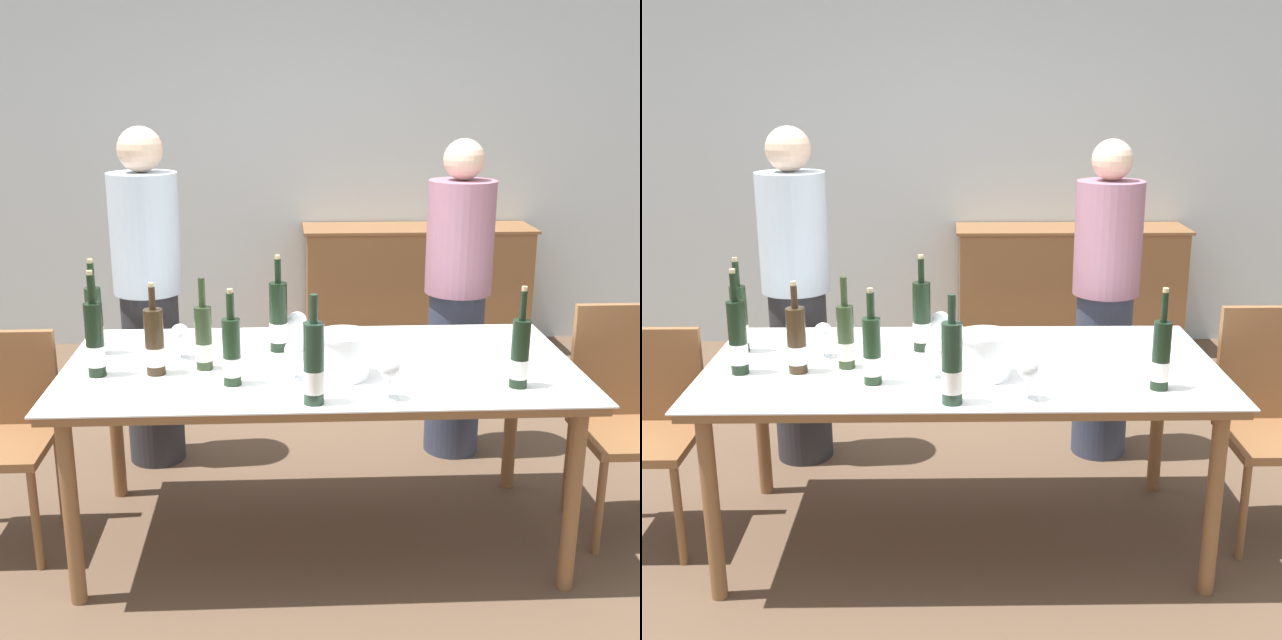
{
  "view_description": "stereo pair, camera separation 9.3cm",
  "coord_description": "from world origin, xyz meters",
  "views": [
    {
      "loc": [
        -0.14,
        -3.02,
        1.85
      ],
      "look_at": [
        0.0,
        0.0,
        0.96
      ],
      "focal_mm": 45.0,
      "sensor_mm": 36.0,
      "label": 1
    },
    {
      "loc": [
        -0.05,
        -3.02,
        1.85
      ],
      "look_at": [
        0.0,
        0.0,
        0.96
      ],
      "focal_mm": 45.0,
      "sensor_mm": 36.0,
      "label": 2
    }
  ],
  "objects": [
    {
      "name": "wine_bottle_3",
      "position": [
        -0.92,
        0.16,
        0.92
      ],
      "size": [
        0.07,
        0.07,
        0.4
      ],
      "color": "black",
      "rests_on": "dining_table"
    },
    {
      "name": "wine_bottle_5",
      "position": [
        -0.63,
        -0.09,
        0.9
      ],
      "size": [
        0.08,
        0.08,
        0.36
      ],
      "color": "#332314",
      "rests_on": "dining_table"
    },
    {
      "name": "sideboard_cabinet",
      "position": [
        0.81,
        2.5,
        0.45
      ],
      "size": [
        1.61,
        0.46,
        0.9
      ],
      "color": "brown",
      "rests_on": "ground_plane"
    },
    {
      "name": "back_wall",
      "position": [
        0.0,
        2.79,
        1.4
      ],
      "size": [
        8.0,
        0.1,
        2.8
      ],
      "color": "silver",
      "rests_on": "ground_plane"
    },
    {
      "name": "wine_glass_2",
      "position": [
        -0.09,
        0.21,
        0.89
      ],
      "size": [
        0.08,
        0.08,
        0.16
      ],
      "color": "white",
      "rests_on": "dining_table"
    },
    {
      "name": "wine_bottle_7",
      "position": [
        -0.16,
        0.17,
        0.92
      ],
      "size": [
        0.08,
        0.08,
        0.41
      ],
      "color": "black",
      "rests_on": "dining_table"
    },
    {
      "name": "person_host",
      "position": [
        -0.8,
        0.8,
        0.84
      ],
      "size": [
        0.33,
        0.33,
        1.67
      ],
      "color": "#2D2D33",
      "rests_on": "ground_plane"
    },
    {
      "name": "wine_bottle_4",
      "position": [
        -0.86,
        -0.1,
        0.92
      ],
      "size": [
        0.07,
        0.07,
        0.41
      ],
      "color": "black",
      "rests_on": "dining_table"
    },
    {
      "name": "wine_bottle_1",
      "position": [
        -0.04,
        -0.42,
        0.92
      ],
      "size": [
        0.07,
        0.07,
        0.39
      ],
      "color": "#1E3323",
      "rests_on": "dining_table"
    },
    {
      "name": "person_guest_left",
      "position": [
        0.73,
        0.83,
        0.8
      ],
      "size": [
        0.33,
        0.33,
        1.61
      ],
      "color": "#383F56",
      "rests_on": "ground_plane"
    },
    {
      "name": "ice_bucket",
      "position": [
        0.08,
        -0.15,
        0.87
      ],
      "size": [
        0.21,
        0.21,
        0.17
      ],
      "color": "white",
      "rests_on": "dining_table"
    },
    {
      "name": "wine_bottle_6",
      "position": [
        -0.34,
        -0.22,
        0.91
      ],
      "size": [
        0.07,
        0.07,
        0.37
      ],
      "color": "black",
      "rests_on": "dining_table"
    },
    {
      "name": "wine_bottle_2",
      "position": [
        -0.45,
        -0.04,
        0.9
      ],
      "size": [
        0.07,
        0.07,
        0.37
      ],
      "color": "#28381E",
      "rests_on": "dining_table"
    },
    {
      "name": "wine_glass_0",
      "position": [
        -0.1,
        -0.17,
        0.89
      ],
      "size": [
        0.09,
        0.09,
        0.16
      ],
      "color": "white",
      "rests_on": "dining_table"
    },
    {
      "name": "wine_bottle_0",
      "position": [
        0.71,
        -0.29,
        0.91
      ],
      "size": [
        0.07,
        0.07,
        0.38
      ],
      "color": "black",
      "rests_on": "dining_table"
    },
    {
      "name": "chair_right_end",
      "position": [
        1.31,
        0.09,
        0.54
      ],
      "size": [
        0.42,
        0.42,
        0.96
      ],
      "color": "brown",
      "rests_on": "ground_plane"
    },
    {
      "name": "ground_plane",
      "position": [
        0.0,
        0.0,
        0.0
      ],
      "size": [
        12.0,
        12.0,
        0.0
      ],
      "primitive_type": "plane",
      "color": "brown"
    },
    {
      "name": "chair_left_end",
      "position": [
        -1.31,
        0.08,
        0.51
      ],
      "size": [
        0.42,
        0.42,
        0.88
      ],
      "color": "brown",
      "rests_on": "ground_plane"
    },
    {
      "name": "wine_glass_3",
      "position": [
        0.23,
        -0.39,
        0.89
      ],
      "size": [
        0.08,
        0.08,
        0.16
      ],
      "color": "white",
      "rests_on": "dining_table"
    },
    {
      "name": "dining_table",
      "position": [
        0.0,
        0.0,
        0.72
      ],
      "size": [
        2.02,
        1.0,
        0.78
      ],
      "color": "brown",
      "rests_on": "ground_plane"
    },
    {
      "name": "wine_glass_1",
      "position": [
        -0.56,
        0.09,
        0.88
      ],
      "size": [
        0.08,
        0.08,
        0.14
      ],
      "color": "white",
      "rests_on": "dining_table"
    }
  ]
}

